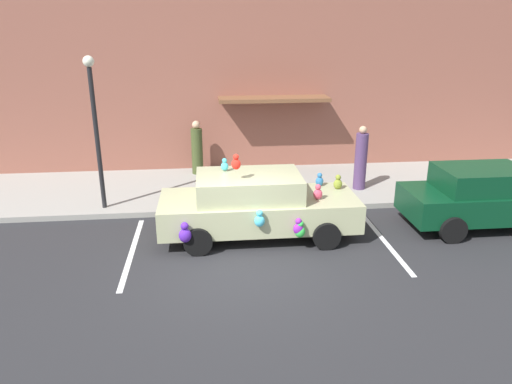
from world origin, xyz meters
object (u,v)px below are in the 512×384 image
at_px(teddy_bear_on_sidewalk, 294,188).
at_px(parked_sedan_behind, 485,197).
at_px(pedestrian_walking_past, 197,149).
at_px(pedestrian_near_shopfront, 361,160).
at_px(plush_covered_car, 256,205).
at_px(street_lamp_post, 95,118).

bearing_deg(teddy_bear_on_sidewalk, parked_sedan_behind, -26.92).
bearing_deg(pedestrian_walking_past, parked_sedan_behind, -33.94).
bearing_deg(pedestrian_near_shopfront, plush_covered_car, -141.34).
xyz_separation_m(plush_covered_car, street_lamp_post, (-3.95, 1.92, 1.79)).
bearing_deg(plush_covered_car, teddy_bear_on_sidewalk, 59.39).
height_order(plush_covered_car, parked_sedan_behind, plush_covered_car).
xyz_separation_m(teddy_bear_on_sidewalk, street_lamp_post, (-5.26, -0.30, 2.17)).
bearing_deg(pedestrian_near_shopfront, teddy_bear_on_sidewalk, -166.32).
bearing_deg(teddy_bear_on_sidewalk, pedestrian_walking_past, 136.81).
relative_size(parked_sedan_behind, street_lamp_post, 1.03).
xyz_separation_m(teddy_bear_on_sidewalk, pedestrian_near_shopfront, (2.10, 0.51, 0.62)).
xyz_separation_m(plush_covered_car, parked_sedan_behind, (5.75, -0.03, -0.01)).
bearing_deg(street_lamp_post, teddy_bear_on_sidewalk, 3.31).
xyz_separation_m(street_lamp_post, pedestrian_near_shopfront, (7.36, 0.82, -1.54)).
bearing_deg(teddy_bear_on_sidewalk, pedestrian_near_shopfront, 13.68).
bearing_deg(pedestrian_near_shopfront, pedestrian_walking_past, 156.83).
distance_m(teddy_bear_on_sidewalk, pedestrian_walking_past, 3.83).
relative_size(teddy_bear_on_sidewalk, pedestrian_near_shopfront, 0.30).
bearing_deg(plush_covered_car, pedestrian_near_shopfront, 38.66).
height_order(street_lamp_post, pedestrian_walking_past, street_lamp_post).
distance_m(plush_covered_car, pedestrian_near_shopfront, 4.38).
distance_m(parked_sedan_behind, street_lamp_post, 10.05).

